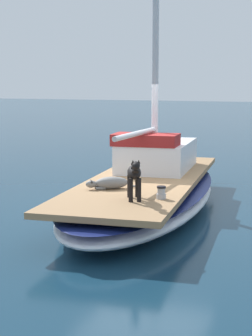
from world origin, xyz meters
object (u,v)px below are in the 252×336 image
at_px(sailboat_main, 145,194).
at_px(dog_grey, 110,183).
at_px(deck_winch, 161,193).
at_px(coiled_rope, 102,185).
at_px(dog_black, 134,174).

height_order(sailboat_main, dog_grey, dog_grey).
relative_size(deck_winch, coiled_rope, 0.65).
bearing_deg(dog_grey, dog_black, -43.84).
xyz_separation_m(sailboat_main, deck_winch, (0.91, -1.73, 0.42)).
relative_size(sailboat_main, dog_black, 8.44).
distance_m(sailboat_main, dog_grey, 1.36).
relative_size(sailboat_main, dog_grey, 9.00).
xyz_separation_m(sailboat_main, dog_black, (0.54, -1.99, 0.75)).
height_order(sailboat_main, coiled_rope, coiled_rope).
bearing_deg(deck_winch, dog_grey, 157.78).
distance_m(sailboat_main, dog_black, 2.19).
height_order(dog_black, coiled_rope, dog_black).
bearing_deg(deck_winch, dog_black, -145.80).
bearing_deg(coiled_rope, dog_black, -43.49).
relative_size(sailboat_main, deck_winch, 35.57).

